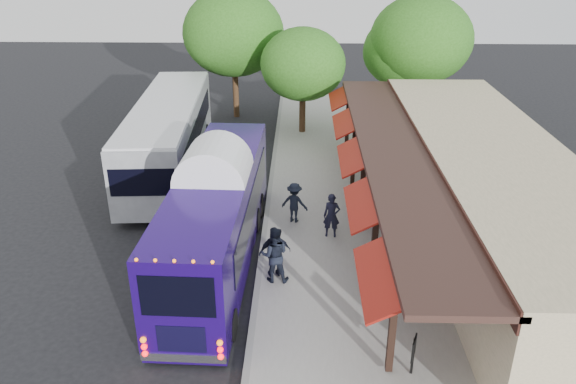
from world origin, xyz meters
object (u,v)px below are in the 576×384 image
(ped_c, at_px, (275,252))
(coach_bus, at_px, (216,212))
(city_bus, at_px, (169,133))
(ped_d, at_px, (294,203))
(ped_a, at_px, (332,216))
(ped_b, at_px, (274,255))
(sign_board, at_px, (414,350))

(ped_c, bearing_deg, coach_bus, -44.89)
(city_bus, xyz_separation_m, ped_d, (6.11, -5.61, -0.92))
(city_bus, height_order, ped_c, city_bus)
(ped_a, height_order, ped_b, ped_b)
(ped_a, bearing_deg, ped_c, -121.03)
(ped_a, bearing_deg, sign_board, -71.49)
(ped_a, bearing_deg, ped_b, -118.57)
(ped_c, height_order, ped_d, ped_c)
(city_bus, distance_m, ped_c, 11.05)
(ped_c, xyz_separation_m, sign_board, (3.77, -4.52, -0.15))
(ped_a, bearing_deg, city_bus, 142.91)
(coach_bus, bearing_deg, sign_board, -42.29)
(sign_board, bearing_deg, ped_c, 150.30)
(ped_b, distance_m, ped_c, 0.27)
(coach_bus, height_order, ped_c, coach_bus)
(coach_bus, distance_m, ped_a, 4.46)
(ped_b, xyz_separation_m, ped_d, (0.59, 4.19, -0.14))
(coach_bus, relative_size, ped_a, 6.55)
(ped_b, distance_m, ped_d, 4.23)
(city_bus, relative_size, sign_board, 11.50)
(ped_b, relative_size, sign_board, 1.72)
(ped_b, relative_size, ped_c, 1.06)
(ped_a, distance_m, ped_d, 1.82)
(ped_d, distance_m, sign_board, 9.01)
(ped_a, distance_m, sign_board, 7.49)
(ped_b, bearing_deg, ped_d, -97.00)
(ped_d, bearing_deg, ped_a, 157.74)
(city_bus, relative_size, ped_b, 6.68)
(city_bus, bearing_deg, ped_c, -63.49)
(ped_b, relative_size, ped_d, 1.17)
(ped_a, relative_size, ped_b, 0.89)
(ped_b, xyz_separation_m, ped_c, (0.00, 0.27, -0.06))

